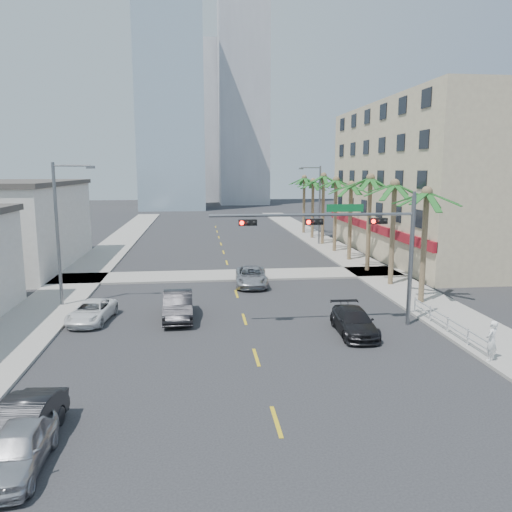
# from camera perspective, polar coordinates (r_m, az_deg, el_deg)

# --- Properties ---
(ground) EXTENTS (260.00, 260.00, 0.00)m
(ground) POSITION_cam_1_polar(r_m,az_deg,el_deg) (19.83, 1.41, -15.69)
(ground) COLOR #262628
(ground) RESTS_ON ground
(sidewalk_right) EXTENTS (4.00, 120.00, 0.15)m
(sidewalk_right) POSITION_cam_1_polar(r_m,az_deg,el_deg) (41.29, 14.18, -2.32)
(sidewalk_right) COLOR gray
(sidewalk_right) RESTS_ON ground
(sidewalk_left) EXTENTS (4.00, 120.00, 0.15)m
(sidewalk_left) POSITION_cam_1_polar(r_m,az_deg,el_deg) (39.80, -20.22, -3.08)
(sidewalk_left) COLOR gray
(sidewalk_left) RESTS_ON ground
(sidewalk_cross) EXTENTS (80.00, 4.00, 0.15)m
(sidewalk_cross) POSITION_cam_1_polar(r_m,az_deg,el_deg) (40.69, -2.89, -2.21)
(sidewalk_cross) COLOR gray
(sidewalk_cross) RESTS_ON ground
(building_right) EXTENTS (15.25, 28.00, 15.00)m
(building_right) POSITION_cam_1_polar(r_m,az_deg,el_deg) (53.65, 20.82, 8.06)
(building_right) COLOR tan
(building_right) RESTS_ON ground
(building_left_far) EXTENTS (11.00, 18.00, 7.20)m
(building_left_far) POSITION_cam_1_polar(r_m,az_deg,el_deg) (49.02, -26.84, 2.97)
(building_left_far) COLOR beige
(building_left_far) RESTS_ON ground
(tower_far_left) EXTENTS (14.00, 14.00, 48.00)m
(tower_far_left) POSITION_cam_1_polar(r_m,az_deg,el_deg) (113.91, -9.72, 17.47)
(tower_far_left) COLOR #99B2C6
(tower_far_left) RESTS_ON ground
(tower_far_right) EXTENTS (12.00, 12.00, 60.00)m
(tower_far_right) POSITION_cam_1_polar(r_m,az_deg,el_deg) (130.02, -1.48, 19.30)
(tower_far_right) COLOR #ADADB2
(tower_far_right) RESTS_ON ground
(tower_far_center) EXTENTS (16.00, 16.00, 42.00)m
(tower_far_center) POSITION_cam_1_polar(r_m,az_deg,el_deg) (143.26, -6.97, 14.72)
(tower_far_center) COLOR #ADADB2
(tower_far_center) RESTS_ON ground
(traffic_signal_mast) EXTENTS (11.12, 0.54, 7.20)m
(traffic_signal_mast) POSITION_cam_1_polar(r_m,az_deg,el_deg) (27.20, 11.26, 2.29)
(traffic_signal_mast) COLOR slate
(traffic_signal_mast) RESTS_ON ground
(palm_tree_0) EXTENTS (4.80, 4.80, 7.80)m
(palm_tree_0) POSITION_cam_1_polar(r_m,az_deg,el_deg) (32.93, 18.95, 6.75)
(palm_tree_0) COLOR brown
(palm_tree_0) RESTS_ON ground
(palm_tree_1) EXTENTS (4.80, 4.80, 8.16)m
(palm_tree_1) POSITION_cam_1_polar(r_m,az_deg,el_deg) (37.68, 15.58, 7.77)
(palm_tree_1) COLOR brown
(palm_tree_1) RESTS_ON ground
(palm_tree_2) EXTENTS (4.80, 4.80, 8.52)m
(palm_tree_2) POSITION_cam_1_polar(r_m,az_deg,el_deg) (42.54, 12.96, 8.54)
(palm_tree_2) COLOR brown
(palm_tree_2) RESTS_ON ground
(palm_tree_3) EXTENTS (4.80, 4.80, 7.80)m
(palm_tree_3) POSITION_cam_1_polar(r_m,az_deg,el_deg) (47.49, 10.83, 7.88)
(palm_tree_3) COLOR brown
(palm_tree_3) RESTS_ON ground
(palm_tree_4) EXTENTS (4.80, 4.80, 8.16)m
(palm_tree_4) POSITION_cam_1_polar(r_m,az_deg,el_deg) (52.47, 9.14, 8.48)
(palm_tree_4) COLOR brown
(palm_tree_4) RESTS_ON ground
(palm_tree_5) EXTENTS (4.80, 4.80, 8.52)m
(palm_tree_5) POSITION_cam_1_polar(r_m,az_deg,el_deg) (57.48, 7.74, 8.96)
(palm_tree_5) COLOR brown
(palm_tree_5) RESTS_ON ground
(palm_tree_6) EXTENTS (4.80, 4.80, 7.80)m
(palm_tree_6) POSITION_cam_1_polar(r_m,az_deg,el_deg) (62.55, 6.54, 8.41)
(palm_tree_6) COLOR brown
(palm_tree_6) RESTS_ON ground
(palm_tree_7) EXTENTS (4.80, 4.80, 8.16)m
(palm_tree_7) POSITION_cam_1_polar(r_m,az_deg,el_deg) (67.62, 5.55, 8.82)
(palm_tree_7) COLOR brown
(palm_tree_7) RESTS_ON ground
(streetlight_left) EXTENTS (2.55, 0.25, 9.00)m
(streetlight_left) POSITION_cam_1_polar(r_m,az_deg,el_deg) (33.02, -21.45, 3.08)
(streetlight_left) COLOR slate
(streetlight_left) RESTS_ON ground
(streetlight_right) EXTENTS (2.55, 0.25, 9.00)m
(streetlight_right) POSITION_cam_1_polar(r_m,az_deg,el_deg) (57.44, 7.09, 6.26)
(streetlight_right) COLOR slate
(streetlight_right) RESTS_ON ground
(guardrail) EXTENTS (0.08, 8.08, 1.00)m
(guardrail) POSITION_cam_1_polar(r_m,az_deg,el_deg) (28.08, 21.07, -7.13)
(guardrail) COLOR silver
(guardrail) RESTS_ON ground
(car_parked_near) EXTENTS (1.62, 3.93, 1.33)m
(car_parked_near) POSITION_cam_1_polar(r_m,az_deg,el_deg) (16.75, -25.60, -19.24)
(car_parked_near) COLOR #BDBCC1
(car_parked_near) RESTS_ON ground
(car_parked_mid) EXTENTS (1.83, 4.36, 1.40)m
(car_parked_mid) POSITION_cam_1_polar(r_m,az_deg,el_deg) (17.92, -25.11, -17.09)
(car_parked_mid) COLOR black
(car_parked_mid) RESTS_ON ground
(car_parked_far) EXTENTS (2.51, 4.48, 1.18)m
(car_parked_far) POSITION_cam_1_polar(r_m,az_deg,el_deg) (30.00, -18.26, -6.05)
(car_parked_far) COLOR white
(car_parked_far) RESTS_ON ground
(car_lane_left) EXTENTS (1.80, 4.81, 1.57)m
(car_lane_left) POSITION_cam_1_polar(r_m,az_deg,el_deg) (29.35, -8.90, -5.62)
(car_lane_left) COLOR black
(car_lane_left) RESTS_ON ground
(car_lane_center) EXTENTS (2.62, 5.11, 1.38)m
(car_lane_center) POSITION_cam_1_polar(r_m,az_deg,el_deg) (37.24, -0.55, -2.35)
(car_lane_center) COLOR #ACADB1
(car_lane_center) RESTS_ON ground
(car_lane_right) EXTENTS (2.02, 4.61, 1.32)m
(car_lane_right) POSITION_cam_1_polar(r_m,az_deg,el_deg) (26.94, 11.13, -7.38)
(car_lane_right) COLOR black
(car_lane_right) RESTS_ON ground
(pedestrian) EXTENTS (0.80, 0.74, 1.83)m
(pedestrian) POSITION_cam_1_polar(r_m,az_deg,el_deg) (24.74, 25.33, -8.73)
(pedestrian) COLOR white
(pedestrian) RESTS_ON sidewalk_right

